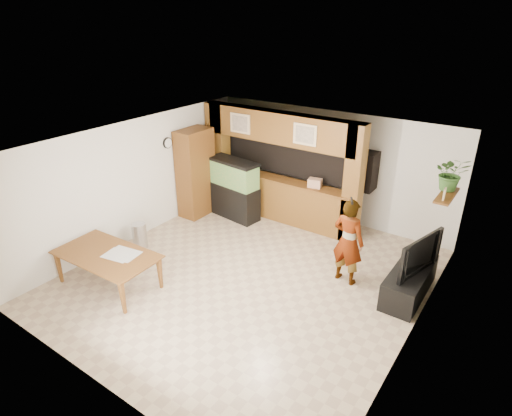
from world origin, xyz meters
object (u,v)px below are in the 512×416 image
Objects in this scene: aquarium at (234,189)px; person at (348,242)px; dining_table at (107,270)px; television at (415,252)px; pantry_cabinet at (196,173)px.

aquarium is 3.54m from person.
television is at bearing 29.84° from dining_table.
television is at bearing -161.13° from person.
aquarium is at bearing 95.58° from television.
pantry_cabinet is 1.13× the size of dining_table.
dining_table is at bearing -84.30° from aquarium.
dining_table is at bearing 43.71° from person.
television is (5.35, -0.39, -0.21)m from pantry_cabinet.
television is (4.49, -0.77, 0.15)m from aquarium.
person is 4.40m from dining_table.
person is (-1.11, -0.24, -0.03)m from television.
aquarium is 4.56m from television.
pantry_cabinet reaches higher than aquarium.
dining_table is (-3.48, -2.65, -0.50)m from person.
aquarium reaches higher than dining_table.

